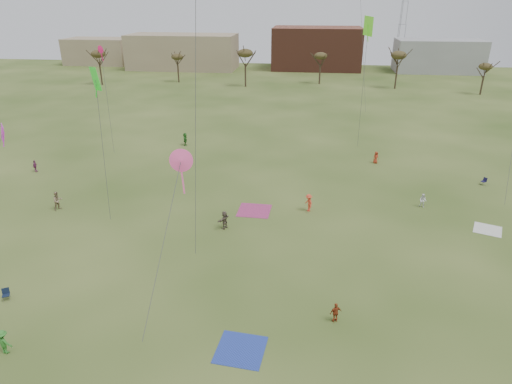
# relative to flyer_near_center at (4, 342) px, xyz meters

# --- Properties ---
(ground) EXTENTS (260.00, 260.00, 0.00)m
(ground) POSITION_rel_flyer_near_center_xyz_m (13.94, 2.26, -0.84)
(ground) COLOR #2F4917
(ground) RESTS_ON ground
(flyer_near_center) EXTENTS (1.18, 0.82, 1.68)m
(flyer_near_center) POSITION_rel_flyer_near_center_xyz_m (0.00, 0.00, 0.00)
(flyer_near_center) COLOR #32812B
(flyer_near_center) RESTS_ON ground
(spectator_fore_a) EXTENTS (0.93, 0.69, 1.47)m
(spectator_fore_a) POSITION_rel_flyer_near_center_xyz_m (20.48, 5.50, -0.11)
(spectator_fore_a) COLOR #99391A
(spectator_fore_a) RESTS_ON ground
(spectator_fore_b) EXTENTS (1.15, 1.21, 1.97)m
(spectator_fore_b) POSITION_rel_flyer_near_center_xyz_m (-7.46, 19.71, 0.14)
(spectator_fore_b) COLOR #967C5F
(spectator_fore_b) RESTS_ON ground
(spectator_fore_c) EXTENTS (1.19, 1.73, 1.80)m
(spectator_fore_c) POSITION_rel_flyer_near_center_xyz_m (10.49, 17.74, 0.06)
(spectator_fore_c) COLOR brown
(spectator_fore_c) RESTS_ON ground
(flyer_mid_b) EXTENTS (1.17, 1.39, 1.86)m
(flyer_mid_b) POSITION_rel_flyer_near_center_xyz_m (18.38, 22.51, 0.09)
(flyer_mid_b) COLOR #E2472A
(flyer_mid_b) RESTS_ON ground
(spectator_mid_d) EXTENTS (0.44, 0.91, 1.51)m
(spectator_mid_d) POSITION_rel_flyer_near_center_xyz_m (-16.07, 29.63, -0.09)
(spectator_mid_d) COLOR #8E3B70
(spectator_mid_d) RESTS_ON ground
(spectator_mid_e) EXTENTS (0.92, 0.85, 1.52)m
(spectator_mid_e) POSITION_rel_flyer_near_center_xyz_m (30.27, 24.88, -0.08)
(spectator_mid_e) COLOR white
(spectator_mid_e) RESTS_ON ground
(flyer_far_a) EXTENTS (1.00, 1.82, 1.87)m
(flyer_far_a) POSITION_rel_flyer_near_center_xyz_m (-0.17, 42.65, 0.10)
(flyer_far_a) COLOR #2C6D24
(flyer_far_a) RESTS_ON ground
(flyer_far_b) EXTENTS (0.92, 0.78, 1.59)m
(flyer_far_b) POSITION_rel_flyer_near_center_xyz_m (27.02, 38.17, -0.05)
(flyer_far_b) COLOR #A8331C
(flyer_far_b) RESTS_ON ground
(blanket_blue) EXTENTS (3.26, 3.26, 0.03)m
(blanket_blue) POSITION_rel_flyer_near_center_xyz_m (14.48, 2.02, -0.84)
(blanket_blue) COLOR #2840AE
(blanket_blue) RESTS_ON ground
(blanket_cream) EXTENTS (3.15, 3.15, 0.03)m
(blanket_cream) POSITION_rel_flyer_near_center_xyz_m (35.43, 20.53, -0.84)
(blanket_cream) COLOR white
(blanket_cream) RESTS_ON ground
(blanket_plum) EXTENTS (3.42, 3.42, 0.03)m
(blanket_plum) POSITION_rel_flyer_near_center_xyz_m (12.82, 21.89, -0.84)
(blanket_plum) COLOR #B13670
(blanket_plum) RESTS_ON ground
(camp_chair_left) EXTENTS (0.70, 0.72, 0.87)m
(camp_chair_left) POSITION_rel_flyer_near_center_xyz_m (-3.31, 4.94, -0.58)
(camp_chair_left) COLOR #121D33
(camp_chair_left) RESTS_ON ground
(camp_chair_right) EXTENTS (0.73, 0.71, 0.87)m
(camp_chair_right) POSITION_rel_flyer_near_center_xyz_m (38.74, 32.09, -0.58)
(camp_chair_right) COLOR #171439
(camp_chair_right) RESTS_ON ground
(tree_line) EXTENTS (117.44, 49.32, 8.91)m
(tree_line) POSITION_rel_flyer_near_center_xyz_m (11.10, 81.38, 6.25)
(tree_line) COLOR #3A2B1E
(tree_line) RESTS_ON ground
(building_tan) EXTENTS (32.00, 14.00, 10.00)m
(building_tan) POSITION_rel_flyer_near_center_xyz_m (-21.06, 117.26, 4.16)
(building_tan) COLOR #937F60
(building_tan) RESTS_ON ground
(building_brick) EXTENTS (26.00, 16.00, 12.00)m
(building_brick) POSITION_rel_flyer_near_center_xyz_m (18.94, 122.26, 5.16)
(building_brick) COLOR brown
(building_brick) RESTS_ON ground
(building_grey) EXTENTS (24.00, 12.00, 9.00)m
(building_grey) POSITION_rel_flyer_near_center_xyz_m (53.94, 120.26, 3.66)
(building_grey) COLOR gray
(building_grey) RESTS_ON ground
(building_tan_west) EXTENTS (20.00, 12.00, 8.00)m
(building_tan_west) POSITION_rel_flyer_near_center_xyz_m (-51.06, 124.26, 3.16)
(building_tan_west) COLOR #937F60
(building_tan_west) RESTS_ON ground
(radio_tower) EXTENTS (1.51, 1.72, 41.00)m
(radio_tower) POSITION_rel_flyer_near_center_xyz_m (43.94, 127.26, 18.37)
(radio_tower) COLOR #9EA3A8
(radio_tower) RESTS_ON ground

